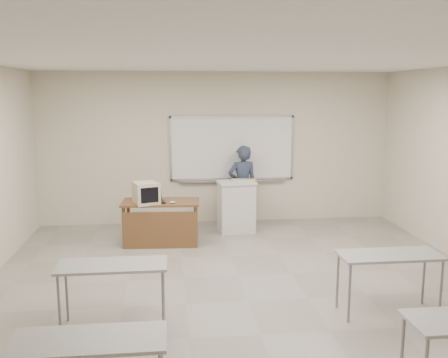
{
  "coord_description": "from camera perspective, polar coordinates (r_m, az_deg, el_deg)",
  "views": [
    {
      "loc": [
        -0.95,
        -5.86,
        2.6
      ],
      "look_at": [
        -0.06,
        2.2,
        1.19
      ],
      "focal_mm": 40.0,
      "sensor_mm": 36.0,
      "label": 1
    }
  ],
  "objects": [
    {
      "name": "podium",
      "position": [
        9.38,
        1.41,
        -3.16
      ],
      "size": [
        0.69,
        0.5,
        0.96
      ],
      "rotation": [
        0.0,
        0.0,
        0.1
      ],
      "color": "silver",
      "rests_on": "floor"
    },
    {
      "name": "instructor_desk",
      "position": [
        8.6,
        -7.22,
        -4.14
      ],
      "size": [
        1.32,
        0.66,
        0.75
      ],
      "rotation": [
        0.0,
        0.0,
        -0.06
      ],
      "color": "brown",
      "rests_on": "floor"
    },
    {
      "name": "mouse",
      "position": [
        8.46,
        -5.91,
        -2.66
      ],
      "size": [
        0.12,
        0.1,
        0.04
      ],
      "primitive_type": "ellipsoid",
      "rotation": [
        0.0,
        0.0,
        -0.42
      ],
      "color": "#AFB3B7",
      "rests_on": "instructor_desk"
    },
    {
      "name": "laptop",
      "position": [
        8.56,
        -7.93,
        -2.3
      ],
      "size": [
        0.33,
        0.3,
        0.24
      ],
      "rotation": [
        0.0,
        0.0,
        0.3
      ],
      "color": "black",
      "rests_on": "instructor_desk"
    },
    {
      "name": "student_desks",
      "position": [
        4.99,
        5.32,
        -12.87
      ],
      "size": [
        4.4,
        2.2,
        0.73
      ],
      "color": "gray",
      "rests_on": "floor"
    },
    {
      "name": "keyboard",
      "position": [
        9.38,
        2.26,
        -0.11
      ],
      "size": [
        0.49,
        0.23,
        0.03
      ],
      "primitive_type": "cube",
      "rotation": [
        0.0,
        0.0,
        -0.15
      ],
      "color": "#BAB397",
      "rests_on": "podium"
    },
    {
      "name": "crt_monitor",
      "position": [
        8.51,
        -8.97,
        -1.57
      ],
      "size": [
        0.39,
        0.44,
        0.37
      ],
      "rotation": [
        0.0,
        0.0,
        0.33
      ],
      "color": "#BAB397",
      "rests_on": "instructor_desk"
    },
    {
      "name": "presenter",
      "position": [
        9.81,
        2.12,
        -0.74
      ],
      "size": [
        0.63,
        0.46,
        1.58
      ],
      "primitive_type": "imported",
      "rotation": [
        0.0,
        0.0,
        3.28
      ],
      "color": "black",
      "rests_on": "floor"
    },
    {
      "name": "floor",
      "position": [
        6.48,
        2.76,
        -13.82
      ],
      "size": [
        7.0,
        8.0,
        0.01
      ],
      "primitive_type": "cube",
      "color": "gray",
      "rests_on": "ground"
    },
    {
      "name": "whiteboard",
      "position": [
        9.97,
        0.94,
        3.44
      ],
      "size": [
        2.48,
        0.1,
        1.31
      ],
      "color": "white",
      "rests_on": "floor"
    }
  ]
}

